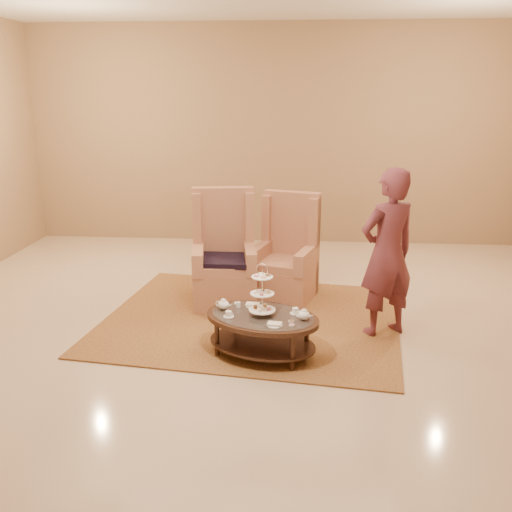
# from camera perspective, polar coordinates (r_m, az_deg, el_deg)

# --- Properties ---
(ground) EXTENTS (8.00, 8.00, 0.00)m
(ground) POSITION_cam_1_polar(r_m,az_deg,el_deg) (5.97, -0.24, -8.23)
(ground) COLOR beige
(ground) RESTS_ON ground
(ceiling) EXTENTS (8.00, 8.00, 0.02)m
(ceiling) POSITION_cam_1_polar(r_m,az_deg,el_deg) (5.97, -0.24, -8.23)
(ceiling) COLOR silver
(ceiling) RESTS_ON ground
(wall_back) EXTENTS (8.00, 0.04, 3.50)m
(wall_back) POSITION_cam_1_polar(r_m,az_deg,el_deg) (9.45, 1.79, 11.90)
(wall_back) COLOR #9C7955
(wall_back) RESTS_ON ground
(rug) EXTENTS (3.52, 3.06, 0.02)m
(rug) POSITION_cam_1_polar(r_m,az_deg,el_deg) (6.42, -0.44, -6.30)
(rug) COLOR olive
(rug) RESTS_ON ground
(tea_table) EXTENTS (1.30, 1.09, 0.93)m
(tea_table) POSITION_cam_1_polar(r_m,az_deg,el_deg) (5.48, 0.62, -6.68)
(tea_table) COLOR black
(tea_table) RESTS_ON ground
(armchair_left) EXTENTS (0.84, 0.86, 1.36)m
(armchair_left) POSITION_cam_1_polar(r_m,az_deg,el_deg) (6.84, -3.20, -0.87)
(armchair_left) COLOR #B17353
(armchair_left) RESTS_ON ground
(armchair_right) EXTENTS (0.87, 0.89, 1.29)m
(armchair_right) POSITION_cam_1_polar(r_m,az_deg,el_deg) (6.98, 3.05, -0.74)
(armchair_right) COLOR #B17353
(armchair_right) RESTS_ON ground
(person) EXTENTS (0.76, 0.68, 1.76)m
(person) POSITION_cam_1_polar(r_m,az_deg,el_deg) (5.94, 12.99, 0.24)
(person) COLOR brown
(person) RESTS_ON ground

